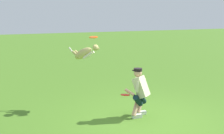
# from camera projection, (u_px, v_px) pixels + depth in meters

# --- Properties ---
(ground_plane) EXTENTS (60.00, 60.00, 0.00)m
(ground_plane) POSITION_uv_depth(u_px,v_px,m) (151.00, 121.00, 7.51)
(ground_plane) COLOR #4A7A23
(person) EXTENTS (0.71, 0.56, 1.29)m
(person) POSITION_uv_depth(u_px,v_px,m) (140.00, 91.00, 7.72)
(person) COLOR silver
(person) RESTS_ON ground_plane
(dog) EXTENTS (0.79, 0.70, 0.55)m
(dog) POSITION_uv_depth(u_px,v_px,m) (85.00, 53.00, 8.46)
(dog) COLOR tan
(frisbee_flying) EXTENTS (0.33, 0.33, 0.06)m
(frisbee_flying) POSITION_uv_depth(u_px,v_px,m) (94.00, 37.00, 8.36)
(frisbee_flying) COLOR #F25810
(frisbee_held) EXTENTS (0.34, 0.34, 0.06)m
(frisbee_held) POSITION_uv_depth(u_px,v_px,m) (125.00, 95.00, 7.68)
(frisbee_held) COLOR red
(frisbee_held) RESTS_ON person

